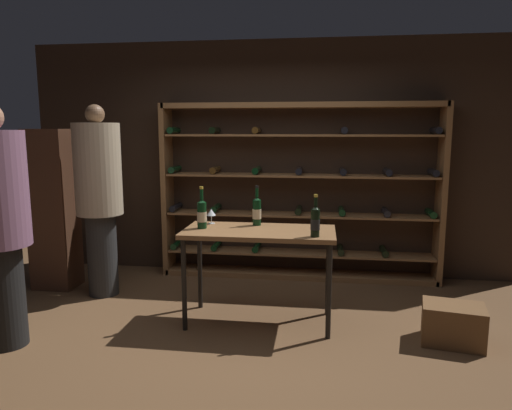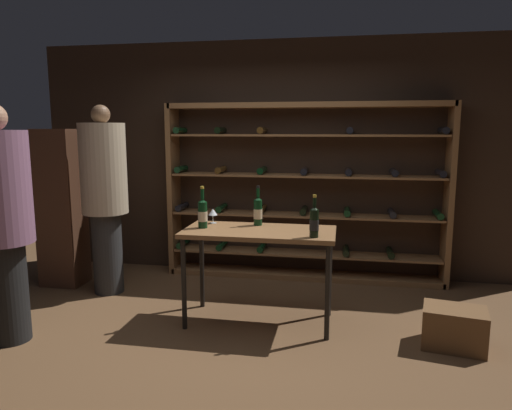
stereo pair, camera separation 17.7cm
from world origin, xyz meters
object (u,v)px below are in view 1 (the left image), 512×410
(wine_rack, at_px, (298,193))
(wine_glass_stemmed_center, at_px, (211,213))
(wine_bottle_black_capsule, at_px, (202,214))
(wine_bottle_gold_foil, at_px, (257,211))
(person_guest_blue_shirt, at_px, (99,192))
(wine_crate, at_px, (453,324))
(tasting_table, at_px, (259,239))
(display_cabinet, at_px, (53,210))
(wine_bottle_green_slim, at_px, (315,221))

(wine_rack, bearing_deg, wine_glass_stemmed_center, -122.94)
(wine_glass_stemmed_center, bearing_deg, wine_bottle_black_capsule, -98.87)
(wine_bottle_gold_foil, relative_size, wine_glass_stemmed_center, 2.64)
(wine_bottle_gold_foil, bearing_deg, wine_bottle_black_capsule, -156.18)
(person_guest_blue_shirt, distance_m, wine_crate, 3.56)
(wine_rack, distance_m, wine_crate, 2.25)
(wine_bottle_gold_foil, bearing_deg, wine_glass_stemmed_center, 178.39)
(wine_rack, height_order, tasting_table, wine_rack)
(display_cabinet, bearing_deg, wine_bottle_black_capsule, -20.07)
(person_guest_blue_shirt, relative_size, wine_crate, 4.13)
(wine_bottle_gold_foil, distance_m, wine_glass_stemmed_center, 0.43)
(wine_bottle_gold_foil, height_order, wine_bottle_green_slim, wine_bottle_gold_foil)
(wine_rack, distance_m, tasting_table, 1.42)
(wine_crate, xyz_separation_m, wine_glass_stemmed_center, (-2.11, 0.43, 0.80))
(person_guest_blue_shirt, xyz_separation_m, wine_crate, (3.36, -0.71, -0.94))
(wine_crate, bearing_deg, tasting_table, 172.42)
(wine_bottle_green_slim, bearing_deg, tasting_table, 157.40)
(wine_rack, bearing_deg, wine_bottle_black_capsule, -119.69)
(wine_rack, height_order, wine_glass_stemmed_center, wine_rack)
(person_guest_blue_shirt, xyz_separation_m, wine_bottle_green_slim, (2.23, -0.70, -0.11))
(wine_crate, bearing_deg, wine_rack, 130.51)
(tasting_table, distance_m, wine_bottle_green_slim, 0.58)
(wine_rack, distance_m, wine_bottle_black_capsule, 1.59)
(wine_rack, height_order, wine_crate, wine_rack)
(display_cabinet, relative_size, wine_bottle_green_slim, 4.92)
(person_guest_blue_shirt, distance_m, wine_bottle_black_capsule, 1.32)
(display_cabinet, height_order, wine_bottle_gold_foil, display_cabinet)
(person_guest_blue_shirt, bearing_deg, wine_bottle_green_slim, -97.08)
(wine_rack, relative_size, wine_glass_stemmed_center, 23.11)
(wine_rack, xyz_separation_m, wine_glass_stemmed_center, (-0.75, -1.16, -0.05))
(tasting_table, relative_size, person_guest_blue_shirt, 0.67)
(wine_bottle_black_capsule, height_order, wine_bottle_green_slim, wine_bottle_black_capsule)
(wine_rack, bearing_deg, display_cabinet, -164.94)
(wine_crate, relative_size, wine_bottle_gold_foil, 1.30)
(wine_bottle_green_slim, bearing_deg, wine_rack, 98.06)
(wine_bottle_green_slim, bearing_deg, display_cabinet, 163.01)
(person_guest_blue_shirt, xyz_separation_m, wine_bottle_black_capsule, (1.22, -0.51, -0.11))
(tasting_table, height_order, person_guest_blue_shirt, person_guest_blue_shirt)
(wine_glass_stemmed_center, bearing_deg, tasting_table, -23.57)
(wine_rack, distance_m, wine_glass_stemmed_center, 1.38)
(wine_rack, bearing_deg, wine_bottle_gold_foil, -105.28)
(wine_crate, height_order, wine_bottle_black_capsule, wine_bottle_black_capsule)
(display_cabinet, bearing_deg, person_guest_blue_shirt, -14.97)
(display_cabinet, xyz_separation_m, wine_bottle_black_capsule, (1.84, -0.67, 0.12))
(tasting_table, distance_m, wine_bottle_black_capsule, 0.56)
(person_guest_blue_shirt, distance_m, display_cabinet, 0.68)
(wine_bottle_gold_foil, bearing_deg, display_cabinet, 168.56)
(tasting_table, xyz_separation_m, wine_glass_stemmed_center, (-0.48, 0.21, 0.19))
(wine_crate, distance_m, wine_bottle_green_slim, 1.40)
(person_guest_blue_shirt, bearing_deg, wine_crate, -91.55)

